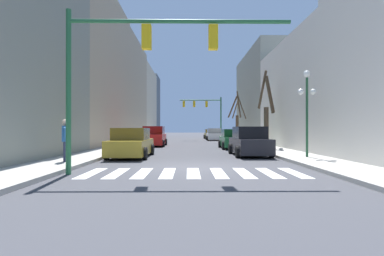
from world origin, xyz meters
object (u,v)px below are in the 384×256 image
object	(u,v)px
street_tree_right_mid	(267,113)
street_tree_right_near	(237,118)
traffic_signal_far	(205,109)
car_at_intersection	(233,139)
pedestrian_near_right_corner	(65,137)
car_driving_away_lane	(131,143)
car_parked_right_near	(249,142)
car_parked_right_far	(211,134)
street_lamp_right_corner	(307,96)
car_driving_toward_lane	(154,137)
car_parked_left_mid	(214,135)
traffic_signal_near	(138,53)
pedestrian_on_left_sidewalk	(262,134)

from	to	relation	value
street_tree_right_mid	street_tree_right_near	size ratio (longest dim) A/B	0.99
traffic_signal_far	car_at_intersection	world-z (taller)	traffic_signal_far
traffic_signal_far	pedestrian_near_right_corner	world-z (taller)	traffic_signal_far
car_driving_away_lane	car_parked_right_near	xyz separation A→B (m)	(6.76, 0.85, 0.03)
car_parked_right_far	street_lamp_right_corner	bearing A→B (deg)	-175.71
traffic_signal_far	street_tree_right_mid	world-z (taller)	street_tree_right_mid
car_driving_toward_lane	car_parked_left_mid	xyz separation A→B (m)	(6.70, 13.95, -0.07)
street_tree_right_near	pedestrian_near_right_corner	bearing A→B (deg)	-116.45
traffic_signal_far	car_parked_left_mid	xyz separation A→B (m)	(1.19, 0.28, -3.62)
traffic_signal_near	car_parked_right_far	world-z (taller)	traffic_signal_near
street_lamp_right_corner	traffic_signal_near	bearing A→B (deg)	-148.43
car_driving_toward_lane	car_at_intersection	bearing A→B (deg)	-118.69
pedestrian_on_left_sidewalk	street_tree_right_near	distance (m)	9.30
traffic_signal_near	pedestrian_on_left_sidewalk	distance (m)	18.16
traffic_signal_near	car_at_intersection	size ratio (longest dim) A/B	1.85
traffic_signal_near	car_driving_away_lane	xyz separation A→B (m)	(-1.43, 6.34, -3.43)
street_lamp_right_corner	car_at_intersection	xyz separation A→B (m)	(-2.45, 8.74, -2.52)
car_parked_right_near	pedestrian_on_left_sidewalk	size ratio (longest dim) A/B	2.79
street_lamp_right_corner	street_tree_right_mid	xyz separation A→B (m)	(-0.10, 7.46, -0.47)
traffic_signal_far	street_tree_right_mid	size ratio (longest dim) A/B	1.02
traffic_signal_far	car_parked_left_mid	size ratio (longest dim) A/B	1.43
car_parked_left_mid	street_tree_right_mid	size ratio (longest dim) A/B	0.71
traffic_signal_near	traffic_signal_far	world-z (taller)	traffic_signal_far
car_parked_right_far	car_at_intersection	size ratio (longest dim) A/B	1.05
car_driving_away_lane	car_parked_right_far	xyz separation A→B (m)	(6.73, 31.43, -0.04)
traffic_signal_near	car_at_intersection	xyz separation A→B (m)	(5.32, 13.52, -3.46)
street_lamp_right_corner	street_tree_right_near	distance (m)	20.27
street_tree_right_near	car_driving_toward_lane	bearing A→B (deg)	-138.73
street_lamp_right_corner	car_at_intersection	bearing A→B (deg)	105.68
car_at_intersection	car_parked_right_near	bearing A→B (deg)	-179.90
street_lamp_right_corner	car_parked_left_mid	distance (m)	26.61
car_parked_right_near	car_parked_left_mid	world-z (taller)	car_parked_right_near
car_parked_right_far	street_tree_right_mid	distance (m)	25.74
pedestrian_on_left_sidewalk	street_tree_right_mid	xyz separation A→B (m)	(-0.52, -3.69, 1.67)
pedestrian_near_right_corner	street_tree_right_mid	size ratio (longest dim) A/B	0.31
car_parked_right_far	car_parked_left_mid	xyz separation A→B (m)	(-0.02, -6.62, 0.05)
traffic_signal_far	street_tree_right_near	size ratio (longest dim) A/B	1.01
car_driving_away_lane	street_tree_right_near	distance (m)	20.82
car_driving_away_lane	street_tree_right_near	size ratio (longest dim) A/B	0.81
car_driving_toward_lane	street_tree_right_near	bearing A→B (deg)	-48.73
traffic_signal_far	car_parked_right_far	bearing A→B (deg)	80.12
street_lamp_right_corner	street_tree_right_near	bearing A→B (deg)	90.76
traffic_signal_near	car_driving_away_lane	bearing A→B (deg)	102.71
car_parked_right_near	pedestrian_near_right_corner	xyz separation A→B (m)	(-8.94, -4.49, 0.44)
traffic_signal_far	car_parked_right_near	xyz separation A→B (m)	(1.23, -23.68, -3.60)
car_parked_right_far	car_parked_left_mid	bearing A→B (deg)	179.85
car_driving_away_lane	street_tree_right_near	world-z (taller)	street_tree_right_near
street_lamp_right_corner	street_tree_right_near	size ratio (longest dim) A/B	0.74
pedestrian_near_right_corner	street_tree_right_mid	world-z (taller)	street_tree_right_mid
car_parked_left_mid	pedestrian_near_right_corner	size ratio (longest dim) A/B	2.27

